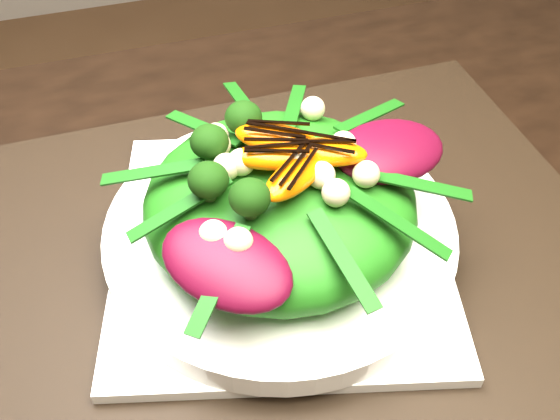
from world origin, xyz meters
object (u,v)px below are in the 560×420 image
object	(u,v)px
plate_base	(280,245)
lettuce_mound	(280,202)
placemat	(280,251)
salad_bowl	(280,232)
dining_table	(293,386)
orange_segment	(273,143)

from	to	relation	value
plate_base	lettuce_mound	bearing A→B (deg)	180.00
placemat	plate_base	world-z (taller)	plate_base
plate_base	salad_bowl	distance (m)	0.02
dining_table	plate_base	size ratio (longest dim) A/B	6.11
placemat	salad_bowl	size ratio (longest dim) A/B	1.96
plate_base	orange_segment	distance (m)	0.09
salad_bowl	lettuce_mound	xyz separation A→B (m)	(-0.00, 0.00, 0.03)
salad_bowl	lettuce_mound	bearing A→B (deg)	180.00
plate_base	orange_segment	bearing A→B (deg)	89.02
placemat	salad_bowl	xyz separation A→B (m)	(0.00, 0.00, 0.02)
lettuce_mound	orange_segment	size ratio (longest dim) A/B	3.28
salad_bowl	dining_table	bearing A→B (deg)	-102.11
salad_bowl	plate_base	bearing A→B (deg)	0.00
placemat	lettuce_mound	world-z (taller)	lettuce_mound
placemat	lettuce_mound	distance (m)	0.06
placemat	orange_segment	bearing A→B (deg)	89.02
dining_table	placemat	world-z (taller)	dining_table
lettuce_mound	orange_segment	bearing A→B (deg)	89.02
dining_table	plate_base	bearing A→B (deg)	77.89
placemat	plate_base	distance (m)	0.01
plate_base	salad_bowl	size ratio (longest dim) A/B	0.95
dining_table	orange_segment	size ratio (longest dim) A/B	25.40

